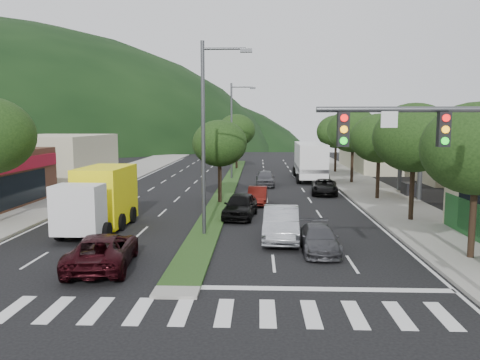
{
  "coord_description": "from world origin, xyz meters",
  "views": [
    {
      "loc": [
        2.85,
        -15.99,
        5.88
      ],
      "look_at": [
        1.7,
        12.62,
        2.4
      ],
      "focal_mm": 35.0,
      "sensor_mm": 36.0,
      "label": 1
    }
  ],
  "objects_px": {
    "traffic_signal": "(461,164)",
    "tree_r_c": "(379,138)",
    "streetlight_mid": "(233,126)",
    "car_queue_c": "(258,196)",
    "tree_r_a": "(477,149)",
    "tree_r_e": "(336,132)",
    "car_queue_b": "(319,239)",
    "car_queue_e": "(265,178)",
    "tree_med_far": "(236,130)",
    "motorhome": "(310,160)",
    "tree_med_near": "(220,143)",
    "car_queue_a": "(240,206)",
    "suv_maroon": "(103,250)",
    "streetlight_near": "(207,129)",
    "tree_r_d": "(353,131)",
    "tree_r_b": "(414,138)",
    "sedan_silver": "(281,224)",
    "car_queue_d": "(324,187)",
    "box_truck": "(101,200)"
  },
  "relations": [
    {
      "from": "tree_r_b",
      "to": "tree_r_e",
      "type": "height_order",
      "value": "tree_r_b"
    },
    {
      "from": "car_queue_c",
      "to": "streetlight_near",
      "type": "bearing_deg",
      "value": -102.33
    },
    {
      "from": "streetlight_near",
      "to": "tree_med_near",
      "type": "bearing_deg",
      "value": 91.18
    },
    {
      "from": "tree_r_c",
      "to": "box_truck",
      "type": "bearing_deg",
      "value": -149.29
    },
    {
      "from": "tree_r_d",
      "to": "car_queue_d",
      "type": "height_order",
      "value": "tree_r_d"
    },
    {
      "from": "car_queue_a",
      "to": "car_queue_e",
      "type": "distance_m",
      "value": 15.1
    },
    {
      "from": "tree_r_e",
      "to": "streetlight_mid",
      "type": "relative_size",
      "value": 0.67
    },
    {
      "from": "car_queue_c",
      "to": "tree_r_e",
      "type": "bearing_deg",
      "value": 69.87
    },
    {
      "from": "suv_maroon",
      "to": "tree_med_far",
      "type": "bearing_deg",
      "value": -101.51
    },
    {
      "from": "tree_r_c",
      "to": "streetlight_mid",
      "type": "xyz_separation_m",
      "value": [
        -11.79,
        13.0,
        0.84
      ]
    },
    {
      "from": "streetlight_mid",
      "to": "motorhome",
      "type": "height_order",
      "value": "streetlight_mid"
    },
    {
      "from": "tree_r_e",
      "to": "motorhome",
      "type": "height_order",
      "value": "tree_r_e"
    },
    {
      "from": "tree_r_c",
      "to": "sedan_silver",
      "type": "bearing_deg",
      "value": -122.26
    },
    {
      "from": "car_queue_a",
      "to": "car_queue_c",
      "type": "height_order",
      "value": "car_queue_a"
    },
    {
      "from": "car_queue_a",
      "to": "car_queue_c",
      "type": "relative_size",
      "value": 1.17
    },
    {
      "from": "traffic_signal",
      "to": "tree_r_a",
      "type": "xyz_separation_m",
      "value": [
        2.97,
        5.54,
        0.17
      ]
    },
    {
      "from": "tree_r_c",
      "to": "streetlight_near",
      "type": "height_order",
      "value": "streetlight_near"
    },
    {
      "from": "sedan_silver",
      "to": "motorhome",
      "type": "height_order",
      "value": "motorhome"
    },
    {
      "from": "traffic_signal",
      "to": "tree_r_c",
      "type": "relative_size",
      "value": 1.08
    },
    {
      "from": "car_queue_a",
      "to": "car_queue_d",
      "type": "height_order",
      "value": "car_queue_a"
    },
    {
      "from": "streetlight_mid",
      "to": "car_queue_c",
      "type": "bearing_deg",
      "value": -80.39
    },
    {
      "from": "tree_r_a",
      "to": "suv_maroon",
      "type": "relative_size",
      "value": 1.3
    },
    {
      "from": "streetlight_near",
      "to": "car_queue_d",
      "type": "height_order",
      "value": "streetlight_near"
    },
    {
      "from": "tree_r_d",
      "to": "streetlight_mid",
      "type": "height_order",
      "value": "streetlight_mid"
    },
    {
      "from": "tree_r_c",
      "to": "motorhome",
      "type": "distance_m",
      "value": 14.0
    },
    {
      "from": "tree_med_far",
      "to": "traffic_signal",
      "type": "bearing_deg",
      "value": -78.78
    },
    {
      "from": "tree_r_d",
      "to": "tree_r_e",
      "type": "distance_m",
      "value": 10.0
    },
    {
      "from": "car_queue_b",
      "to": "car_queue_c",
      "type": "height_order",
      "value": "car_queue_c"
    },
    {
      "from": "streetlight_near",
      "to": "car_queue_e",
      "type": "bearing_deg",
      "value": 80.62
    },
    {
      "from": "tree_med_near",
      "to": "car_queue_a",
      "type": "relative_size",
      "value": 1.33
    },
    {
      "from": "tree_r_b",
      "to": "car_queue_e",
      "type": "relative_size",
      "value": 1.58
    },
    {
      "from": "tree_med_far",
      "to": "tree_r_b",
      "type": "bearing_deg",
      "value": -69.44
    },
    {
      "from": "traffic_signal",
      "to": "streetlight_near",
      "type": "distance_m",
      "value": 13.03
    },
    {
      "from": "car_queue_a",
      "to": "motorhome",
      "type": "xyz_separation_m",
      "value": [
        6.54,
        20.43,
        1.26
      ]
    },
    {
      "from": "traffic_signal",
      "to": "car_queue_c",
      "type": "relative_size",
      "value": 1.81
    },
    {
      "from": "car_queue_b",
      "to": "car_queue_e",
      "type": "xyz_separation_m",
      "value": [
        -2.17,
        22.63,
        0.15
      ]
    },
    {
      "from": "streetlight_mid",
      "to": "car_queue_d",
      "type": "relative_size",
      "value": 2.21
    },
    {
      "from": "tree_r_a",
      "to": "tree_r_e",
      "type": "relative_size",
      "value": 0.99
    },
    {
      "from": "sedan_silver",
      "to": "car_queue_e",
      "type": "relative_size",
      "value": 1.15
    },
    {
      "from": "tree_med_far",
      "to": "car_queue_e",
      "type": "bearing_deg",
      "value": -77.9
    },
    {
      "from": "tree_r_c",
      "to": "car_queue_c",
      "type": "bearing_deg",
      "value": -166.5
    },
    {
      "from": "suv_maroon",
      "to": "car_queue_c",
      "type": "relative_size",
      "value": 1.32
    },
    {
      "from": "tree_r_b",
      "to": "streetlight_mid",
      "type": "xyz_separation_m",
      "value": [
        -11.79,
        21.0,
        0.55
      ]
    },
    {
      "from": "tree_med_far",
      "to": "car_queue_b",
      "type": "distance_m",
      "value": 39.5
    },
    {
      "from": "tree_r_a",
      "to": "tree_med_far",
      "type": "distance_m",
      "value": 41.76
    },
    {
      "from": "tree_r_c",
      "to": "tree_med_near",
      "type": "height_order",
      "value": "tree_r_c"
    },
    {
      "from": "tree_med_near",
      "to": "sedan_silver",
      "type": "height_order",
      "value": "tree_med_near"
    },
    {
      "from": "tree_r_a",
      "to": "streetlight_mid",
      "type": "distance_m",
      "value": 31.32
    },
    {
      "from": "tree_med_far",
      "to": "car_queue_c",
      "type": "xyz_separation_m",
      "value": [
        2.78,
        -26.21,
        -4.37
      ]
    },
    {
      "from": "car_queue_b",
      "to": "sedan_silver",
      "type": "bearing_deg",
      "value": 126.62
    }
  ]
}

